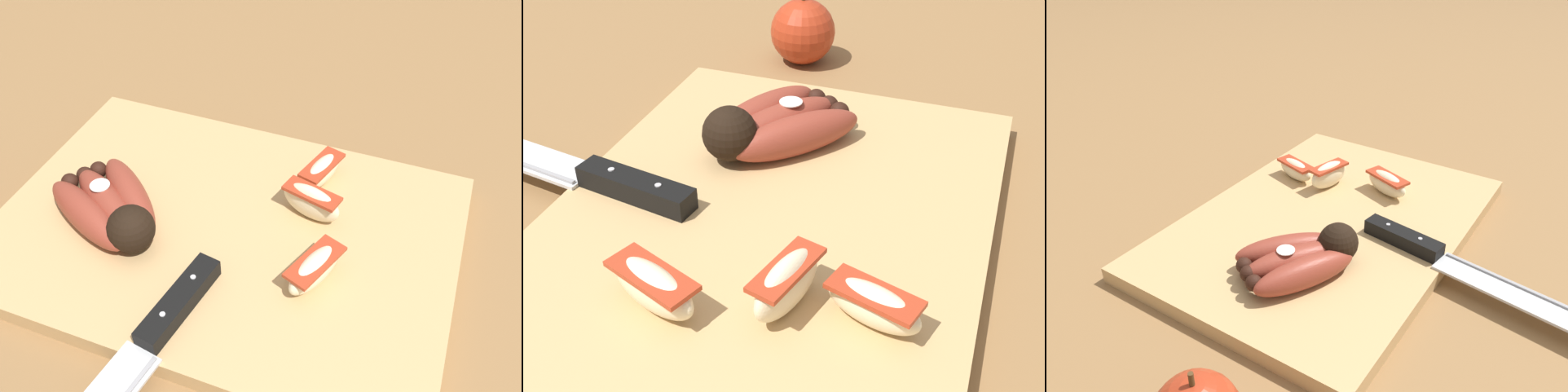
% 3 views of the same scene
% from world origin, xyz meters
% --- Properties ---
extents(ground_plane, '(6.00, 6.00, 0.00)m').
position_xyz_m(ground_plane, '(0.00, 0.00, 0.00)').
color(ground_plane, olive).
extents(cutting_board, '(0.46, 0.32, 0.02)m').
position_xyz_m(cutting_board, '(-0.01, 0.01, 0.01)').
color(cutting_board, tan).
rests_on(cutting_board, ground_plane).
extents(banana_bunch, '(0.14, 0.13, 0.05)m').
position_xyz_m(banana_bunch, '(0.10, 0.04, 0.04)').
color(banana_bunch, black).
rests_on(banana_bunch, cutting_board).
extents(chefs_knife, '(0.07, 0.28, 0.02)m').
position_xyz_m(chefs_knife, '(-0.00, 0.16, 0.03)').
color(chefs_knife, silver).
rests_on(chefs_knife, cutting_board).
extents(apple_wedge_near, '(0.07, 0.04, 0.04)m').
position_xyz_m(apple_wedge_near, '(-0.08, -0.04, 0.04)').
color(apple_wedge_near, beige).
rests_on(apple_wedge_near, cutting_board).
extents(apple_wedge_middle, '(0.05, 0.07, 0.03)m').
position_xyz_m(apple_wedge_middle, '(-0.11, 0.04, 0.04)').
color(apple_wedge_middle, beige).
rests_on(apple_wedge_middle, cutting_board).
extents(apple_wedge_far, '(0.04, 0.07, 0.03)m').
position_xyz_m(apple_wedge_far, '(-0.08, -0.09, 0.04)').
color(apple_wedge_far, beige).
rests_on(apple_wedge_far, cutting_board).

